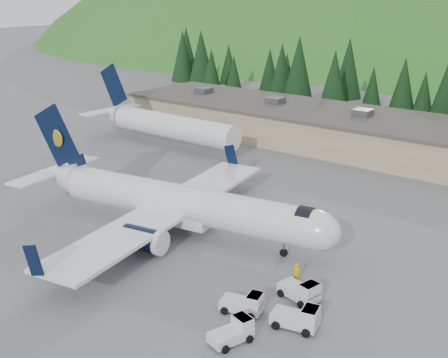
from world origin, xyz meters
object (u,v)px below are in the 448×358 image
baggage_tug_d (299,318)px  ramp_worker (296,273)px  second_airliner (160,123)px  baggage_tug_c (234,331)px  terminal_building (330,128)px  airliner (176,203)px  baggage_tug_b (302,291)px  baggage_tug_a (245,304)px

baggage_tug_d → ramp_worker: bearing=109.8°
second_airliner → baggage_tug_c: size_ratio=8.48×
terminal_building → ramp_worker: 43.56m
airliner → ramp_worker: (14.32, -1.29, -2.14)m
baggage_tug_c → airliner: bearing=71.6°
ramp_worker → terminal_building: bearing=-64.1°
airliner → baggage_tug_d: size_ratio=9.59×
airliner → ramp_worker: size_ratio=19.59×
second_airliner → baggage_tug_b: (40.02, -25.56, -2.57)m
baggage_tug_a → baggage_tug_d: 4.15m
baggage_tug_a → ramp_worker: size_ratio=1.92×
baggage_tug_a → terminal_building: (-17.79, 45.58, 1.90)m
terminal_building → baggage_tug_d: 49.92m
airliner → terminal_building: 38.39m
second_airliner → ramp_worker: bearing=-31.5°
second_airliner → baggage_tug_a: (37.70, -29.58, -2.60)m
second_airliner → ramp_worker: size_ratio=15.91×
baggage_tug_a → second_airliner: bearing=126.4°
baggage_tug_c → terminal_building: size_ratio=0.05×
airliner → baggage_tug_d: airliner is taller
second_airliner → baggage_tug_a: second_airliner is taller
second_airliner → ramp_worker: 44.95m
baggage_tug_c → ramp_worker: ramp_worker is taller
baggage_tug_b → baggage_tug_a: bearing=-108.1°
airliner → ramp_worker: 14.53m
airliner → second_airliner: (-23.95, 22.18, 0.32)m
baggage_tug_c → second_airliner: bearing=66.6°
baggage_tug_a → airliner: bearing=136.3°
airliner → baggage_tug_a: (13.75, -7.40, -2.28)m
baggage_tug_a → baggage_tug_c: (1.47, -3.25, -0.02)m
baggage_tug_d → ramp_worker: (-3.52, 5.37, 0.09)m
terminal_building → baggage_tug_a: bearing=-68.7°
baggage_tug_d → ramp_worker: same height
second_airliner → baggage_tug_a: bearing=-38.1°
baggage_tug_a → ramp_worker: (0.56, 6.12, 0.14)m
baggage_tug_c → baggage_tug_d: size_ratio=0.92×
baggage_tug_a → terminal_building: size_ratio=0.05×
baggage_tug_a → terminal_building: terminal_building is taller
baggage_tug_c → baggage_tug_b: bearing=9.9°
baggage_tug_b → ramp_worker: bearing=141.8°
airliner → terminal_building: airliner is taller
baggage_tug_c → terminal_building: terminal_building is taller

